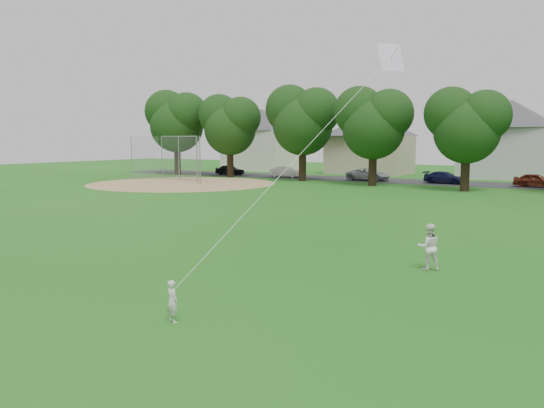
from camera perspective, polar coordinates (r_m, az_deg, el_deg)
The scene contains 10 objects.
ground at distance 14.32m, azimuth -3.43°, elevation -10.06°, with size 160.00×160.00×0.00m, color #1B5D15.
street at distance 54.00m, azimuth 22.69°, elevation 1.92°, with size 90.00×7.00×0.01m, color #2D2D30.
dirt_infield at distance 51.97m, azimuth -9.62°, elevation 2.19°, with size 18.00×18.00×0.02m, color #9E7F51.
toddler at distance 12.57m, azimuth -10.68°, elevation -10.23°, with size 0.36×0.24×0.99m, color silver.
older_boy at distance 17.83m, azimuth 16.49°, elevation -4.45°, with size 0.73×0.57×1.51m, color white.
kite at distance 14.50m, azimuth 2.89°, elevation 5.20°, with size 1.72×4.37×10.09m.
baseball_backstop at distance 55.69m, azimuth -10.38°, elevation 4.82°, with size 10.36×3.08×4.57m.
tree_row at distance 48.08m, azimuth 22.74°, elevation 9.18°, with size 81.40×9.58×11.87m.
parked_cars at distance 52.83m, azimuth 23.68°, elevation 2.44°, with size 63.58×2.23×1.25m.
house_row at distance 63.85m, azimuth 23.59°, elevation 6.86°, with size 77.18×14.07×10.05m.
Camera 1 is at (7.77, -11.28, 4.17)m, focal length 35.00 mm.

